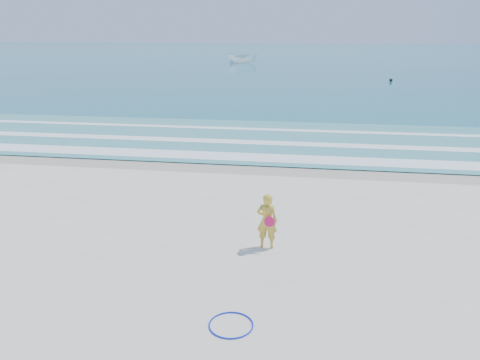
# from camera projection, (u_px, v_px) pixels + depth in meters

# --- Properties ---
(ground) EXTENTS (400.00, 400.00, 0.00)m
(ground) POSITION_uv_depth(u_px,v_px,m) (204.00, 269.00, 11.23)
(ground) COLOR silver
(ground) RESTS_ON ground
(wet_sand) EXTENTS (400.00, 2.40, 0.00)m
(wet_sand) POSITION_uv_depth(u_px,v_px,m) (252.00, 166.00, 19.69)
(wet_sand) COLOR #B2A893
(wet_sand) RESTS_ON ground
(ocean) EXTENTS (400.00, 190.00, 0.04)m
(ocean) POSITION_uv_depth(u_px,v_px,m) (305.00, 54.00, 109.99)
(ocean) COLOR #19727F
(ocean) RESTS_ON ground
(shallow) EXTENTS (400.00, 10.00, 0.01)m
(shallow) POSITION_uv_depth(u_px,v_px,m) (264.00, 139.00, 24.38)
(shallow) COLOR #59B7AD
(shallow) RESTS_ON ocean
(foam_near) EXTENTS (400.00, 1.40, 0.01)m
(foam_near) POSITION_uv_depth(u_px,v_px,m) (256.00, 157.00, 20.90)
(foam_near) COLOR white
(foam_near) RESTS_ON shallow
(foam_mid) EXTENTS (400.00, 0.90, 0.01)m
(foam_mid) POSITION_uv_depth(u_px,v_px,m) (263.00, 143.00, 23.63)
(foam_mid) COLOR white
(foam_mid) RESTS_ON shallow
(foam_far) EXTENTS (400.00, 0.60, 0.01)m
(foam_far) POSITION_uv_depth(u_px,v_px,m) (269.00, 129.00, 26.73)
(foam_far) COLOR white
(foam_far) RESTS_ON shallow
(hoop) EXTENTS (1.14, 1.14, 0.03)m
(hoop) POSITION_uv_depth(u_px,v_px,m) (231.00, 325.00, 9.09)
(hoop) COLOR #0B1FCB
(hoop) RESTS_ON ground
(boat) EXTENTS (5.42, 3.58, 1.96)m
(boat) POSITION_uv_depth(u_px,v_px,m) (243.00, 57.00, 79.66)
(boat) COLOR white
(boat) RESTS_ON ocean
(buoy) EXTENTS (0.36, 0.36, 0.36)m
(buoy) POSITION_uv_depth(u_px,v_px,m) (391.00, 80.00, 51.40)
(buoy) COLOR black
(buoy) RESTS_ON ocean
(woman) EXTENTS (0.57, 0.42, 1.49)m
(woman) POSITION_uv_depth(u_px,v_px,m) (267.00, 221.00, 12.16)
(woman) COLOR gold
(woman) RESTS_ON ground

